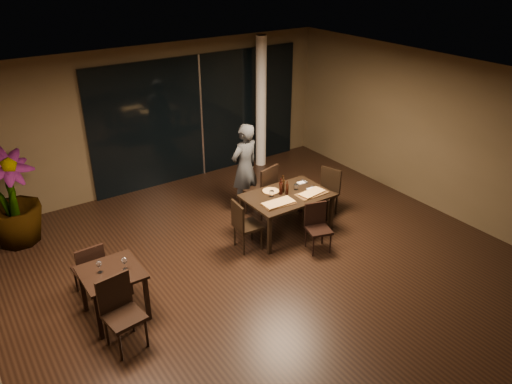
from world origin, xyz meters
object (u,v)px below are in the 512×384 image
object	(u,v)px
main_table	(287,198)
bottle_c	(283,184)
chair_main_right	(327,190)
diner	(245,168)
bottle_a	(281,186)
chair_side_near	(120,309)
chair_main_near	(317,224)
chair_side_far	(90,268)
bottle_b	(287,188)
chair_main_left	(244,223)
chair_main_far	(264,188)
potted_plant	(10,199)
side_table	(112,279)

from	to	relation	value
main_table	bottle_c	xyz separation A→B (m)	(0.01, 0.14, 0.23)
chair_main_right	diner	distance (m)	1.65
main_table	bottle_a	distance (m)	0.25
chair_main_right	bottle_c	bearing A→B (deg)	-109.10
main_table	chair_side_near	world-z (taller)	chair_side_near
diner	chair_main_near	bearing A→B (deg)	86.04
chair_side_far	bottle_b	world-z (taller)	bottle_b
chair_main_left	bottle_c	bearing A→B (deg)	-73.38
chair_main_far	bottle_a	size ratio (longest dim) A/B	3.47
chair_side_far	bottle_a	world-z (taller)	bottle_a
diner	bottle_a	distance (m)	1.08
chair_main_right	potted_plant	distance (m)	5.68
chair_side_near	chair_side_far	bearing A→B (deg)	83.90
main_table	chair_main_far	bearing A→B (deg)	89.07
chair_main_left	bottle_a	size ratio (longest dim) A/B	3.01
main_table	chair_main_right	size ratio (longest dim) A/B	1.62
diner	potted_plant	distance (m)	4.17
side_table	chair_main_far	distance (m)	3.63
side_table	chair_side_near	world-z (taller)	chair_side_near
chair_main_near	potted_plant	xyz separation A→B (m)	(-4.23, 3.10, 0.39)
side_table	chair_side_far	world-z (taller)	chair_side_far
potted_plant	chair_main_left	bearing A→B (deg)	-37.41
chair_main_near	potted_plant	bearing A→B (deg)	159.93
main_table	chair_main_far	size ratio (longest dim) A/B	1.43
chair_main_right	chair_side_far	world-z (taller)	chair_main_right
chair_main_far	bottle_a	bearing A→B (deg)	66.73
chair_main_left	bottle_a	bearing A→B (deg)	-75.57
chair_main_left	bottle_c	xyz separation A→B (m)	(0.97, 0.20, 0.40)
bottle_c	chair_side_near	bearing A→B (deg)	-160.89
chair_side_near	bottle_b	xyz separation A→B (m)	(3.52, 1.11, 0.32)
bottle_a	bottle_b	xyz separation A→B (m)	(0.09, -0.06, -0.02)
side_table	chair_main_right	world-z (taller)	chair_main_right
side_table	chair_main_left	bearing A→B (deg)	10.20
side_table	bottle_a	world-z (taller)	bottle_a
side_table	chair_side_far	xyz separation A→B (m)	(-0.13, 0.62, -0.12)
chair_side_near	potted_plant	xyz separation A→B (m)	(-0.63, 3.44, 0.30)
chair_side_far	diner	world-z (taller)	diner
chair_main_right	chair_side_far	size ratio (longest dim) A/B	1.03
chair_side_far	bottle_a	size ratio (longest dim) A/B	2.98
chair_main_near	chair_main_left	distance (m)	1.25
chair_main_near	bottle_b	world-z (taller)	bottle_b
chair_side_far	chair_side_near	xyz separation A→B (m)	(0.02, -1.20, 0.05)
bottle_b	bottle_c	world-z (taller)	bottle_c
chair_main_far	chair_side_far	size ratio (longest dim) A/B	1.16
chair_side_near	bottle_b	size ratio (longest dim) A/B	3.88
chair_main_far	potted_plant	distance (m)	4.47
bottle_b	bottle_c	size ratio (longest dim) A/B	0.81
chair_main_near	chair_side_near	xyz separation A→B (m)	(-3.60, -0.34, 0.09)
side_table	potted_plant	bearing A→B (deg)	104.37
chair_main_near	chair_main_left	world-z (taller)	chair_main_left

